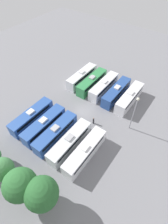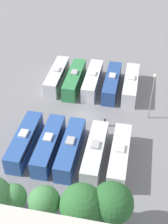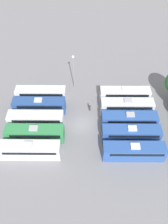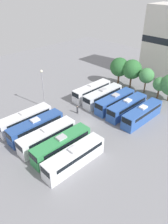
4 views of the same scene
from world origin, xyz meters
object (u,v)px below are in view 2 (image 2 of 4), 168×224
object	(u,v)px
bus_1	(112,83)
light_pole	(153,90)
bus_3	(74,79)
bus_7	(70,148)
bus_2	(93,80)
bus_6	(95,152)
bus_5	(119,156)
worker_person	(105,122)
bus_8	(49,145)
tree_1	(82,205)
tree_0	(112,203)
bus_9	(25,141)
bus_4	(57,76)
tree_2	(44,201)
tree_3	(13,197)
bus_0	(131,84)

from	to	relation	value
bus_1	light_pole	bearing A→B (deg)	136.30
bus_3	bus_7	world-z (taller)	same
bus_2	bus_6	distance (m)	19.10
bus_5	worker_person	size ratio (longest dim) A/B	6.05
bus_8	tree_1	world-z (taller)	tree_1
bus_6	tree_0	world-z (taller)	tree_0
tree_0	tree_1	bearing A→B (deg)	16.06
bus_1	bus_9	bearing A→B (deg)	58.71
bus_8	worker_person	world-z (taller)	bus_8
bus_3	light_pole	size ratio (longest dim) A/B	1.22
bus_1	bus_2	world-z (taller)	same
bus_8	light_pole	bearing A→B (deg)	-142.38
bus_4	bus_9	size ratio (longest dim) A/B	1.00
bus_1	tree_1	world-z (taller)	tree_1
bus_3	worker_person	distance (m)	12.97
light_pole	tree_2	size ratio (longest dim) A/B	1.37
bus_4	bus_5	xyz separation A→B (m)	(-14.59, 18.76, 0.00)
tree_1	tree_0	bearing A→B (deg)	-163.94
bus_5	bus_8	size ratio (longest dim) A/B	1.00
bus_4	tree_1	distance (m)	32.52
bus_5	bus_9	xyz separation A→B (m)	(14.75, -0.17, 0.00)
bus_7	tree_0	size ratio (longest dim) A/B	1.44
bus_3	bus_7	distance (m)	18.69
worker_person	light_pole	size ratio (longest dim) A/B	0.20
bus_7	light_pole	xyz separation A→B (m)	(-11.34, -11.48, 4.33)
tree_1	tree_3	bearing A→B (deg)	-2.23
bus_6	tree_0	bearing A→B (deg)	109.51
light_pole	tree_0	xyz separation A→B (m)	(3.85, 22.07, -0.89)
bus_4	worker_person	bearing A→B (deg)	136.11
bus_4	tree_3	world-z (taller)	tree_3
bus_0	bus_2	xyz separation A→B (m)	(7.47, 0.01, 0.00)
bus_2	bus_4	bearing A→B (deg)	-0.18
worker_person	tree_0	world-z (taller)	tree_0
bus_7	tree_0	distance (m)	13.42
bus_7	tree_1	bearing A→B (deg)	109.57
bus_1	bus_8	world-z (taller)	same
bus_5	tree_1	xyz separation A→B (m)	(3.32, 11.55, 3.46)
light_pole	bus_8	bearing A→B (deg)	37.62
bus_8	tree_3	distance (m)	11.57
bus_2	tree_3	size ratio (longest dim) A/B	1.99
bus_0	tree_1	bearing A→B (deg)	83.54
bus_2	bus_6	world-z (taller)	same
bus_6	tree_3	distance (m)	14.05
bus_6	bus_8	xyz separation A→B (m)	(7.18, -0.12, 0.00)
bus_8	tree_1	size ratio (longest dim) A/B	1.43
bus_4	bus_8	size ratio (longest dim) A/B	1.00
tree_0	tree_1	size ratio (longest dim) A/B	0.99
bus_5	tree_3	world-z (taller)	tree_3
tree_0	tree_3	size ratio (longest dim) A/B	1.38
tree_0	tree_1	xyz separation A→B (m)	(3.38, 0.97, 0.02)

